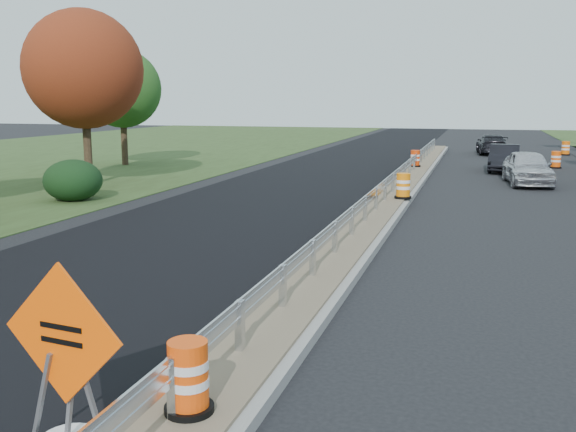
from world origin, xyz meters
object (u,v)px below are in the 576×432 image
(barrel_median_mid, at_px, (403,186))
(car_dark_far, at_px, (492,144))
(barrel_shoulder_mid, at_px, (556,160))
(car_dark_mid, at_px, (504,158))
(car_silver, at_px, (528,167))
(barrel_median_far, at_px, (415,159))
(barrel_median_near, at_px, (188,378))
(caution_sign, at_px, (67,407))
(barrel_shoulder_far, at_px, (566,149))

(barrel_median_mid, bearing_deg, car_dark_far, 81.96)
(barrel_shoulder_mid, relative_size, car_dark_mid, 0.22)
(car_silver, bearing_deg, barrel_median_far, 136.59)
(barrel_median_near, bearing_deg, barrel_shoulder_mid, 77.45)
(barrel_median_mid, distance_m, car_silver, 8.41)
(barrel_median_near, relative_size, barrel_shoulder_mid, 0.90)
(barrel_shoulder_mid, height_order, car_silver, car_silver)
(caution_sign, distance_m, barrel_shoulder_mid, 32.76)
(barrel_median_near, distance_m, barrel_shoulder_mid, 31.78)
(barrel_shoulder_far, bearing_deg, car_dark_far, -174.22)
(barrel_shoulder_far, height_order, car_silver, car_silver)
(barrel_median_near, height_order, barrel_shoulder_mid, barrel_median_near)
(caution_sign, bearing_deg, car_dark_mid, 87.39)
(barrel_median_far, bearing_deg, barrel_median_near, -89.58)
(barrel_median_near, distance_m, barrel_median_far, 27.41)
(car_silver, bearing_deg, barrel_median_mid, -128.63)
(barrel_shoulder_mid, relative_size, car_silver, 0.21)
(caution_sign, height_order, barrel_median_mid, caution_sign)
(barrel_median_near, bearing_deg, car_silver, 78.01)
(barrel_median_far, distance_m, barrel_shoulder_far, 15.28)
(barrel_median_near, distance_m, car_dark_far, 39.72)
(barrel_median_far, bearing_deg, barrel_median_mid, -86.60)
(car_silver, bearing_deg, barrel_shoulder_far, 72.22)
(barrel_shoulder_far, distance_m, car_silver, 16.92)
(barrel_shoulder_far, bearing_deg, barrel_median_mid, -108.60)
(barrel_median_near, bearing_deg, barrel_median_far, 90.42)
(barrel_median_near, xyz_separation_m, barrel_shoulder_mid, (6.90, 31.02, -0.18))
(caution_sign, height_order, barrel_median_far, caution_sign)
(barrel_median_mid, bearing_deg, barrel_median_near, -91.59)
(barrel_shoulder_mid, bearing_deg, barrel_median_near, -102.55)
(barrel_median_mid, xyz_separation_m, barrel_median_far, (-0.66, 11.05, -0.01))
(car_silver, xyz_separation_m, car_dark_mid, (-0.81, 5.16, -0.06))
(barrel_shoulder_far, xyz_separation_m, car_dark_mid, (-4.24, -11.41, 0.24))
(caution_sign, distance_m, car_silver, 24.95)
(caution_sign, bearing_deg, car_dark_far, 90.69)
(caution_sign, height_order, car_dark_mid, caution_sign)
(car_dark_far, bearing_deg, barrel_median_near, 81.07)
(barrel_shoulder_far, distance_m, car_dark_mid, 12.18)
(barrel_shoulder_mid, xyz_separation_m, car_dark_mid, (-2.73, -2.41, 0.25))
(caution_sign, distance_m, barrel_shoulder_far, 41.87)
(caution_sign, bearing_deg, barrel_median_far, 95.76)
(barrel_median_mid, bearing_deg, barrel_median_far, 93.40)
(barrel_median_mid, distance_m, car_dark_mid, 12.80)
(barrel_shoulder_far, bearing_deg, barrel_median_near, -101.87)
(barrel_median_mid, height_order, car_dark_mid, car_dark_mid)
(car_dark_mid, bearing_deg, barrel_median_near, -95.46)
(barrel_median_mid, bearing_deg, barrel_shoulder_mid, 66.25)
(barrel_median_mid, relative_size, barrel_shoulder_far, 0.95)
(car_silver, relative_size, car_dark_mid, 1.05)
(barrel_shoulder_mid, distance_m, barrel_shoulder_far, 9.13)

